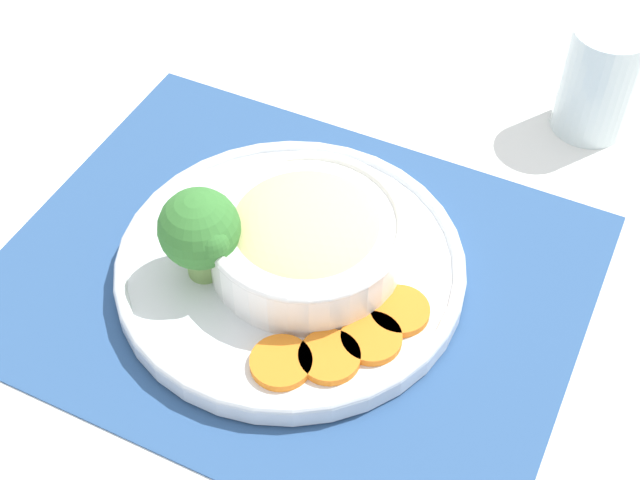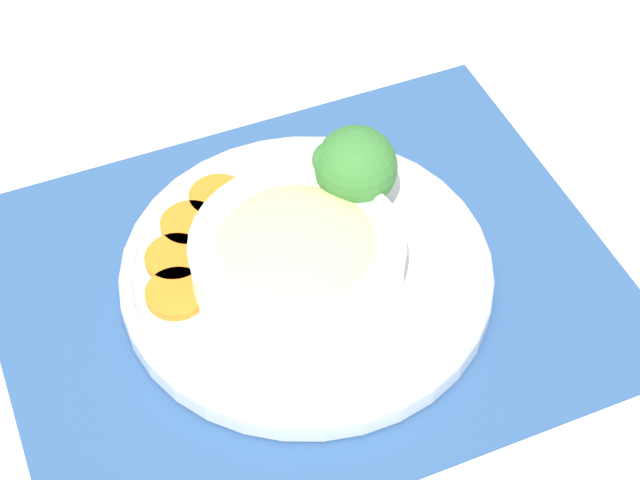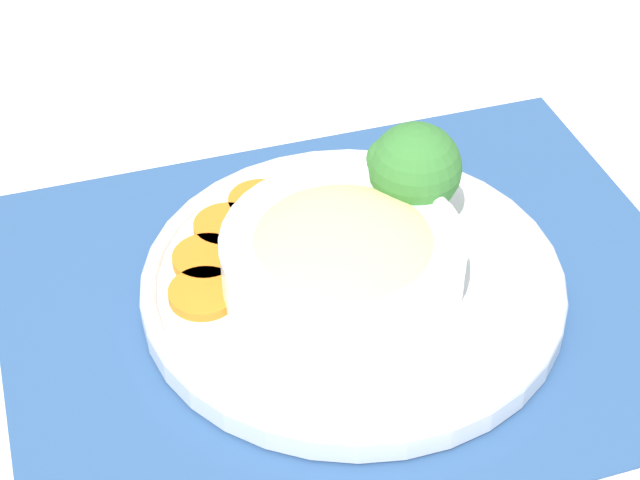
% 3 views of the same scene
% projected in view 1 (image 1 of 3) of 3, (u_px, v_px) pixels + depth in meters
% --- Properties ---
extents(ground_plane, '(4.00, 4.00, 0.00)m').
position_uv_depth(ground_plane, '(291.00, 277.00, 0.73)').
color(ground_plane, white).
extents(placemat, '(0.51, 0.42, 0.00)m').
position_uv_depth(placemat, '(291.00, 275.00, 0.73)').
color(placemat, '#2D5184').
rests_on(placemat, ground_plane).
extents(plate, '(0.28, 0.28, 0.02)m').
position_uv_depth(plate, '(291.00, 265.00, 0.72)').
color(plate, silver).
rests_on(plate, placemat).
extents(bowl, '(0.16, 0.16, 0.06)m').
position_uv_depth(bowl, '(306.00, 235.00, 0.70)').
color(bowl, white).
rests_on(bowl, plate).
extents(broccoli_floret, '(0.06, 0.06, 0.08)m').
position_uv_depth(broccoli_floret, '(200.00, 231.00, 0.68)').
color(broccoli_floret, '#759E51').
rests_on(broccoli_floret, plate).
extents(carrot_slice_near, '(0.05, 0.05, 0.01)m').
position_uv_depth(carrot_slice_near, '(281.00, 362.00, 0.65)').
color(carrot_slice_near, orange).
rests_on(carrot_slice_near, plate).
extents(carrot_slice_middle, '(0.05, 0.05, 0.01)m').
position_uv_depth(carrot_slice_middle, '(329.00, 357.00, 0.65)').
color(carrot_slice_middle, orange).
rests_on(carrot_slice_middle, plate).
extents(carrot_slice_far, '(0.05, 0.05, 0.01)m').
position_uv_depth(carrot_slice_far, '(371.00, 338.00, 0.67)').
color(carrot_slice_far, orange).
rests_on(carrot_slice_far, plate).
extents(carrot_slice_extra, '(0.05, 0.05, 0.01)m').
position_uv_depth(carrot_slice_extra, '(401.00, 309.00, 0.68)').
color(carrot_slice_extra, orange).
rests_on(carrot_slice_extra, plate).
extents(water_glass, '(0.07, 0.07, 0.11)m').
position_uv_depth(water_glass, '(598.00, 85.00, 0.82)').
color(water_glass, silver).
rests_on(water_glass, ground_plane).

